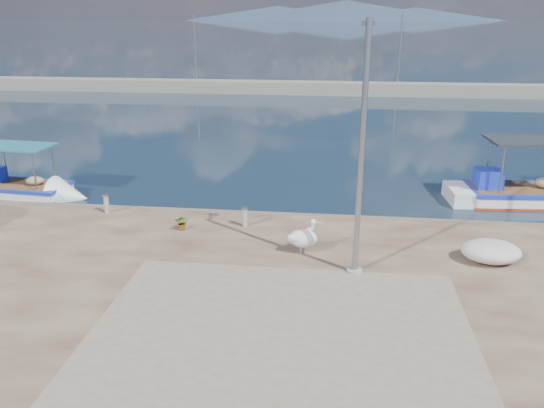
{
  "coord_description": "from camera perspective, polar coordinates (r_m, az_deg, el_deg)",
  "views": [
    {
      "loc": [
        2.05,
        -13.52,
        7.59
      ],
      "look_at": [
        0.0,
        3.8,
        1.3
      ],
      "focal_mm": 35.0,
      "sensor_mm": 36.0,
      "label": 1
    }
  ],
  "objects": [
    {
      "name": "ground",
      "position": [
        15.64,
        -1.66,
        -9.21
      ],
      "size": [
        1400.0,
        1400.0,
        0.0
      ],
      "primitive_type": "plane",
      "color": "#162635",
      "rests_on": "ground"
    },
    {
      "name": "quay_patch",
      "position": [
        12.73,
        0.9,
        -14.0
      ],
      "size": [
        9.0,
        7.0,
        0.01
      ],
      "primitive_type": "cube",
      "color": "gray",
      "rests_on": "quay"
    },
    {
      "name": "breakwater",
      "position": [
        54.01,
        4.62,
        12.33
      ],
      "size": [
        120.0,
        2.2,
        7.5
      ],
      "color": "gray",
      "rests_on": "ground"
    },
    {
      "name": "mountains",
      "position": [
        663.53,
        7.39,
        19.84
      ],
      "size": [
        370.0,
        280.0,
        22.0
      ],
      "color": "#28384C",
      "rests_on": "ground"
    },
    {
      "name": "boat_left",
      "position": [
        25.84,
        -25.29,
        1.27
      ],
      "size": [
        5.64,
        2.26,
        2.65
      ],
      "rotation": [
        0.0,
        0.0,
        -0.08
      ],
      "color": "white",
      "rests_on": "ground"
    },
    {
      "name": "boat_right",
      "position": [
        24.91,
        25.41,
        0.71
      ],
      "size": [
        6.76,
        2.63,
        3.19
      ],
      "rotation": [
        0.0,
        0.0,
        0.07
      ],
      "color": "white",
      "rests_on": "ground"
    },
    {
      "name": "pelican",
      "position": [
        16.5,
        3.45,
        -3.64
      ],
      "size": [
        1.18,
        0.75,
        1.12
      ],
      "rotation": [
        0.0,
        0.0,
        0.29
      ],
      "color": "tan",
      "rests_on": "quay"
    },
    {
      "name": "lamp_post",
      "position": [
        14.54,
        9.54,
        4.45
      ],
      "size": [
        0.44,
        0.96,
        7.0
      ],
      "color": "gray",
      "rests_on": "quay"
    },
    {
      "name": "bollard_near",
      "position": [
        18.6,
        -2.95,
        -1.3
      ],
      "size": [
        0.24,
        0.24,
        0.72
      ],
      "color": "gray",
      "rests_on": "quay"
    },
    {
      "name": "bollard_far",
      "position": [
        20.78,
        -17.4,
        0.13
      ],
      "size": [
        0.25,
        0.25,
        0.75
      ],
      "color": "gray",
      "rests_on": "quay"
    },
    {
      "name": "potted_plant",
      "position": [
        18.6,
        -9.65,
        -1.95
      ],
      "size": [
        0.58,
        0.53,
        0.55
      ],
      "primitive_type": "imported",
      "rotation": [
        0.0,
        0.0,
        0.22
      ],
      "color": "#33722D",
      "rests_on": "quay"
    },
    {
      "name": "net_pile_d",
      "position": [
        17.33,
        22.48,
        -4.73
      ],
      "size": [
        1.77,
        1.32,
        0.66
      ],
      "primitive_type": "ellipsoid",
      "color": "silver",
      "rests_on": "quay"
    }
  ]
}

